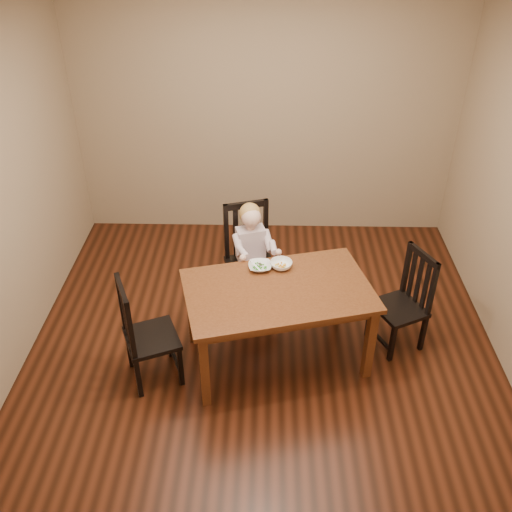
{
  "coord_description": "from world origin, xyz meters",
  "views": [
    {
      "loc": [
        0.03,
        -3.69,
        3.42
      ],
      "look_at": [
        -0.06,
        0.25,
        0.75
      ],
      "focal_mm": 40.0,
      "sensor_mm": 36.0,
      "label": 1
    }
  ],
  "objects_px": {
    "chair_right": "(404,302)",
    "toddler": "(251,248)",
    "chair_left": "(145,334)",
    "bowl_veg": "(281,265)",
    "bowl_peas": "(260,267)",
    "chair_child": "(250,258)",
    "dining_table": "(278,297)"
  },
  "relations": [
    {
      "from": "chair_child",
      "to": "toddler",
      "type": "bearing_deg",
      "value": 90.0
    },
    {
      "from": "bowl_veg",
      "to": "bowl_peas",
      "type": "bearing_deg",
      "value": -172.54
    },
    {
      "from": "chair_child",
      "to": "bowl_peas",
      "type": "relative_size",
      "value": 5.35
    },
    {
      "from": "chair_child",
      "to": "chair_left",
      "type": "bearing_deg",
      "value": 36.0
    },
    {
      "from": "dining_table",
      "to": "chair_child",
      "type": "relative_size",
      "value": 1.62
    },
    {
      "from": "chair_right",
      "to": "chair_left",
      "type": "bearing_deg",
      "value": 76.63
    },
    {
      "from": "chair_left",
      "to": "bowl_veg",
      "type": "distance_m",
      "value": 1.22
    },
    {
      "from": "chair_left",
      "to": "chair_right",
      "type": "bearing_deg",
      "value": 79.57
    },
    {
      "from": "toddler",
      "to": "bowl_veg",
      "type": "xyz_separation_m",
      "value": [
        0.26,
        -0.44,
        0.13
      ]
    },
    {
      "from": "chair_left",
      "to": "bowl_veg",
      "type": "relative_size",
      "value": 5.22
    },
    {
      "from": "chair_child",
      "to": "dining_table",
      "type": "bearing_deg",
      "value": 90.86
    },
    {
      "from": "toddler",
      "to": "chair_right",
      "type": "bearing_deg",
      "value": 141.85
    },
    {
      "from": "chair_right",
      "to": "toddler",
      "type": "distance_m",
      "value": 1.4
    },
    {
      "from": "toddler",
      "to": "bowl_peas",
      "type": "distance_m",
      "value": 0.49
    },
    {
      "from": "chair_left",
      "to": "bowl_peas",
      "type": "height_order",
      "value": "chair_left"
    },
    {
      "from": "bowl_peas",
      "to": "chair_child",
      "type": "bearing_deg",
      "value": 101.05
    },
    {
      "from": "chair_left",
      "to": "toddler",
      "type": "relative_size",
      "value": 1.66
    },
    {
      "from": "dining_table",
      "to": "chair_right",
      "type": "bearing_deg",
      "value": 11.82
    },
    {
      "from": "chair_right",
      "to": "bowl_veg",
      "type": "distance_m",
      "value": 1.09
    },
    {
      "from": "chair_child",
      "to": "chair_right",
      "type": "height_order",
      "value": "chair_child"
    },
    {
      "from": "chair_child",
      "to": "toddler",
      "type": "height_order",
      "value": "chair_child"
    },
    {
      "from": "chair_left",
      "to": "toddler",
      "type": "distance_m",
      "value": 1.27
    },
    {
      "from": "toddler",
      "to": "chair_left",
      "type": "bearing_deg",
      "value": 34.14
    },
    {
      "from": "chair_right",
      "to": "bowl_peas",
      "type": "relative_size",
      "value": 4.83
    },
    {
      "from": "dining_table",
      "to": "toddler",
      "type": "height_order",
      "value": "toddler"
    },
    {
      "from": "chair_right",
      "to": "toddler",
      "type": "bearing_deg",
      "value": 42.54
    },
    {
      "from": "toddler",
      "to": "chair_child",
      "type": "bearing_deg",
      "value": -90.0
    },
    {
      "from": "chair_left",
      "to": "chair_right",
      "type": "xyz_separation_m",
      "value": [
        2.09,
        0.47,
        -0.02
      ]
    },
    {
      "from": "chair_left",
      "to": "toddler",
      "type": "height_order",
      "value": "chair_left"
    },
    {
      "from": "dining_table",
      "to": "chair_child",
      "type": "height_order",
      "value": "chair_child"
    },
    {
      "from": "chair_child",
      "to": "toddler",
      "type": "xyz_separation_m",
      "value": [
        0.01,
        -0.05,
        0.15
      ]
    },
    {
      "from": "toddler",
      "to": "bowl_veg",
      "type": "height_order",
      "value": "toddler"
    }
  ]
}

